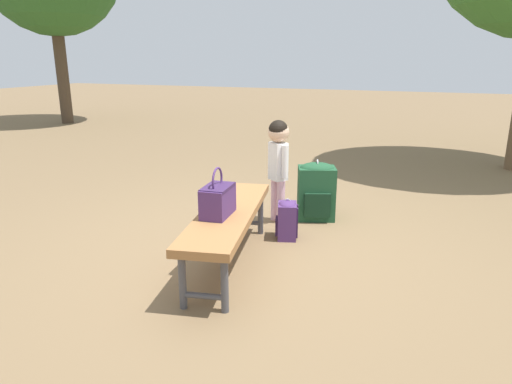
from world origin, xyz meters
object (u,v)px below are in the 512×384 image
(child_standing, at_px, (278,155))
(backpack_small, at_px, (287,218))
(backpack_large, at_px, (316,190))
(handbag, at_px, (218,199))
(park_bench, at_px, (228,217))

(child_standing, relative_size, backpack_small, 2.70)
(child_standing, bearing_deg, backpack_large, -57.61)
(handbag, bearing_deg, park_bench, -9.09)
(handbag, distance_m, backpack_large, 1.51)
(child_standing, bearing_deg, backpack_small, -150.30)
(backpack_small, bearing_deg, backpack_large, -10.15)
(backpack_small, bearing_deg, handbag, 161.54)
(park_bench, xyz_separation_m, backpack_large, (1.31, -0.36, -0.09))
(park_bench, distance_m, backpack_small, 0.77)
(backpack_large, bearing_deg, child_standing, 122.39)
(park_bench, relative_size, child_standing, 1.63)
(child_standing, bearing_deg, handbag, 177.68)
(child_standing, xyz_separation_m, backpack_large, (0.21, -0.34, -0.37))
(backpack_small, bearing_deg, child_standing, 29.70)
(handbag, xyz_separation_m, backpack_large, (1.44, -0.39, -0.27))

